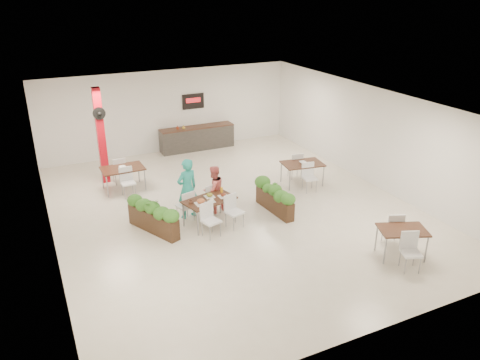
% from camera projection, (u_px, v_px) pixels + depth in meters
% --- Properties ---
extents(ground, '(12.00, 12.00, 0.00)m').
position_uv_depth(ground, '(233.00, 209.00, 13.90)').
color(ground, beige).
rests_on(ground, ground).
extents(room_shell, '(10.10, 12.10, 3.22)m').
position_uv_depth(room_shell, '(233.00, 145.00, 13.12)').
color(room_shell, white).
rests_on(room_shell, ground).
extents(red_column, '(0.40, 0.41, 3.20)m').
position_uv_depth(red_column, '(101.00, 135.00, 15.23)').
color(red_column, '#B50C19').
rests_on(red_column, ground).
extents(service_counter, '(3.00, 0.64, 2.20)m').
position_uv_depth(service_counter, '(197.00, 137.00, 18.81)').
color(service_counter, '#2C2A27').
rests_on(service_counter, ground).
extents(main_table, '(1.59, 1.88, 0.92)m').
position_uv_depth(main_table, '(209.00, 203.00, 12.81)').
color(main_table, black).
rests_on(main_table, ground).
extents(diner_man, '(0.73, 0.57, 1.77)m').
position_uv_depth(diner_man, '(187.00, 189.00, 13.10)').
color(diner_man, teal).
rests_on(diner_man, ground).
extents(diner_woman, '(0.80, 0.70, 1.42)m').
position_uv_depth(diner_woman, '(214.00, 189.00, 13.49)').
color(diner_woman, '#EE6C69').
rests_on(diner_woman, ground).
extents(planter_left, '(1.01, 1.73, 0.97)m').
position_uv_depth(planter_left, '(153.00, 215.00, 12.46)').
color(planter_left, black).
rests_on(planter_left, ground).
extents(planter_right, '(0.49, 1.74, 0.90)m').
position_uv_depth(planter_right, '(275.00, 196.00, 13.59)').
color(planter_right, black).
rests_on(planter_right, ground).
extents(side_table_a, '(1.35, 1.63, 0.92)m').
position_uv_depth(side_table_a, '(123.00, 171.00, 15.01)').
color(side_table_a, black).
rests_on(side_table_a, ground).
extents(side_table_b, '(1.42, 1.66, 0.92)m').
position_uv_depth(side_table_b, '(302.00, 166.00, 15.41)').
color(side_table_b, black).
rests_on(side_table_b, ground).
extents(side_table_c, '(1.32, 1.66, 0.92)m').
position_uv_depth(side_table_c, '(402.00, 234.00, 11.26)').
color(side_table_c, black).
rests_on(side_table_c, ground).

